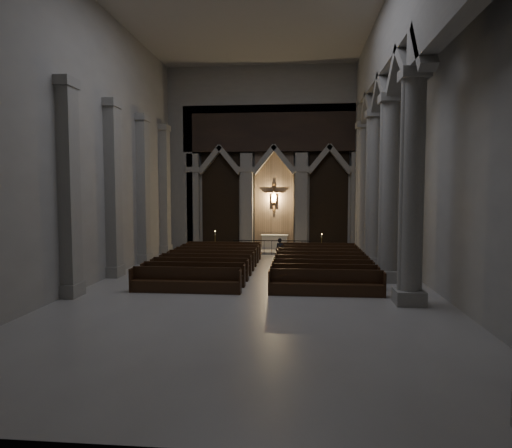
# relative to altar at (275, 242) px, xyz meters

# --- Properties ---
(room) EXTENTS (24.00, 24.10, 12.00)m
(room) POSITION_rel_altar_xyz_m (-0.07, -11.23, 6.99)
(room) COLOR #A19E99
(room) RESTS_ON ground
(sanctuary_wall) EXTENTS (14.00, 0.77, 12.00)m
(sanctuary_wall) POSITION_rel_altar_xyz_m (-0.07, 0.31, 6.01)
(sanctuary_wall) COLOR gray
(sanctuary_wall) RESTS_ON ground
(right_arcade) EXTENTS (1.00, 24.00, 12.00)m
(right_arcade) POSITION_rel_altar_xyz_m (5.43, -9.90, 7.22)
(right_arcade) COLOR gray
(right_arcade) RESTS_ON ground
(left_pilasters) EXTENTS (0.60, 13.00, 8.03)m
(left_pilasters) POSITION_rel_altar_xyz_m (-6.82, -7.73, 3.30)
(left_pilasters) COLOR gray
(left_pilasters) RESTS_ON ground
(sanctuary_step) EXTENTS (8.50, 2.60, 0.15)m
(sanctuary_step) POSITION_rel_altar_xyz_m (-0.07, -0.63, -0.53)
(sanctuary_step) COLOR gray
(sanctuary_step) RESTS_ON ground
(altar) EXTENTS (1.78, 0.71, 0.91)m
(altar) POSITION_rel_altar_xyz_m (0.00, 0.00, 0.00)
(altar) COLOR beige
(altar) RESTS_ON sanctuary_step
(altar_rail) EXTENTS (4.73, 0.09, 0.93)m
(altar_rail) POSITION_rel_altar_xyz_m (-0.07, -1.98, 0.01)
(altar_rail) COLOR black
(altar_rail) RESTS_ON ground
(candle_stand_left) EXTENTS (0.25, 0.25, 1.49)m
(candle_stand_left) POSITION_rel_altar_xyz_m (-3.52, -2.35, -0.20)
(candle_stand_left) COLOR olive
(candle_stand_left) RESTS_ON ground
(candle_stand_right) EXTENTS (0.23, 0.23, 1.34)m
(candle_stand_right) POSITION_rel_altar_xyz_m (2.96, -2.09, -0.24)
(candle_stand_right) COLOR olive
(candle_stand_right) RESTS_ON ground
(pews) EXTENTS (9.75, 9.37, 0.97)m
(pews) POSITION_rel_altar_xyz_m (-0.07, -8.22, -0.29)
(pews) COLOR black
(pews) RESTS_ON ground
(worshipper) EXTENTS (0.55, 0.43, 1.34)m
(worshipper) POSITION_rel_altar_xyz_m (0.55, -4.85, 0.06)
(worshipper) COLOR black
(worshipper) RESTS_ON ground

